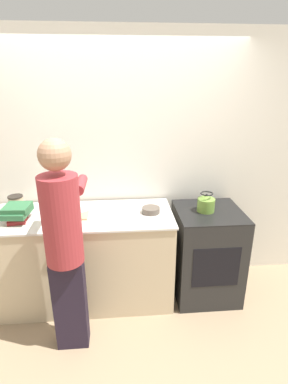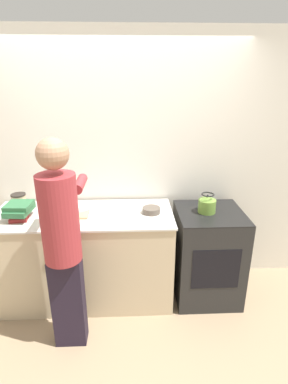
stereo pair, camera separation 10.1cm
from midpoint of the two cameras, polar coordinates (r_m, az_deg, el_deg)
ground_plane at (r=3.11m, az=-5.19°, el=-22.70°), size 12.00×12.00×0.00m
wall_back at (r=3.11m, az=-5.95°, el=5.10°), size 8.00×0.05×2.60m
counter at (r=3.11m, az=-12.02°, el=-12.11°), size 1.71×0.70×0.93m
oven at (r=3.17m, az=10.84°, el=-11.31°), size 0.63×0.64×0.94m
person at (r=2.37m, az=-16.17°, el=-8.97°), size 0.32×0.57×1.77m
cutting_board at (r=2.88m, az=-15.23°, el=-4.40°), size 0.36×0.19×0.02m
knife at (r=2.89m, az=-14.44°, el=-4.01°), size 0.24×0.14×0.01m
kettle at (r=2.91m, az=10.76°, el=-2.17°), size 0.17×0.17×0.19m
bowl_prep at (r=2.86m, az=0.31°, el=-3.47°), size 0.17×0.17×0.05m
canister_jar at (r=3.21m, az=-24.03°, el=-1.80°), size 0.14×0.14×0.13m
book_stack at (r=2.92m, az=-23.87°, el=-3.56°), size 0.23×0.29×0.15m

